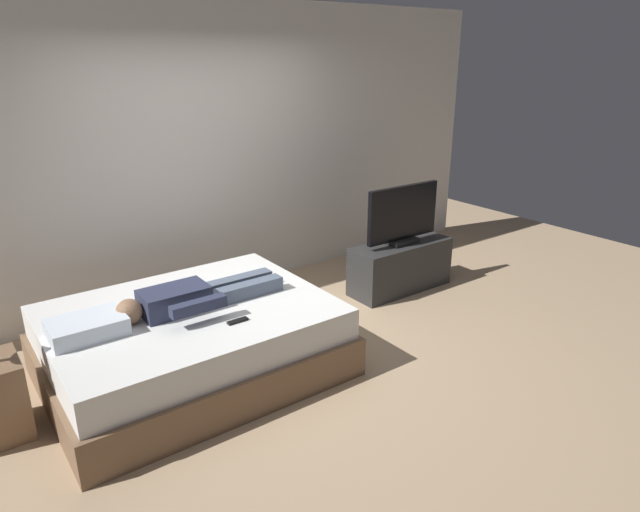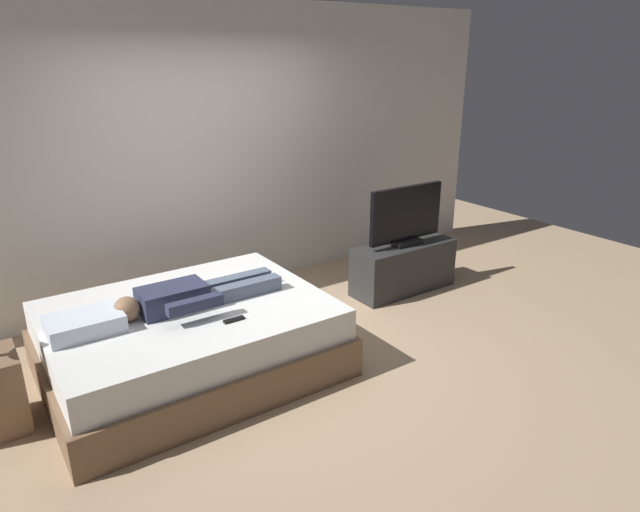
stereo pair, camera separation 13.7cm
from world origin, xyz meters
The scene contains 8 objects.
ground_plane centered at (0.00, 0.00, 0.00)m, with size 10.00×10.00×0.00m, color tan.
back_wall centered at (0.40, 1.71, 1.40)m, with size 6.40×0.10×2.80m, color silver.
bed centered at (-0.76, 0.29, 0.26)m, with size 2.07×1.61×0.54m.
pillow centered at (-1.47, 0.29, 0.60)m, with size 0.48×0.34×0.12m, color white.
person centered at (-0.73, 0.28, 0.62)m, with size 1.26×0.46×0.18m.
remote centered at (-0.58, -0.13, 0.55)m, with size 0.15×0.04×0.02m, color black.
tv_stand centered at (1.64, 0.54, 0.25)m, with size 1.10×0.40×0.50m, color #2D2D2D.
tv centered at (1.64, 0.54, 0.78)m, with size 0.88×0.20×0.59m.
Camera 2 is at (-2.08, -3.37, 2.30)m, focal length 31.44 mm.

